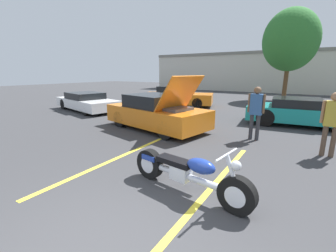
# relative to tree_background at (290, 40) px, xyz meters

# --- Properties ---
(parking_stripe_foreground) EXTENTS (0.12, 4.72, 0.01)m
(parking_stripe_foreground) POSITION_rel_tree_background_xyz_m (-2.37, -15.94, -4.47)
(parking_stripe_foreground) COLOR yellow
(parking_stripe_foreground) RESTS_ON ground
(parking_stripe_middle) EXTENTS (0.12, 4.72, 0.01)m
(parking_stripe_middle) POSITION_rel_tree_background_xyz_m (0.26, -15.94, -4.47)
(parking_stripe_middle) COLOR yellow
(parking_stripe_middle) RESTS_ON ground
(far_building) EXTENTS (32.00, 4.20, 4.40)m
(far_building) POSITION_rel_tree_background_xyz_m (-0.16, 8.42, -2.14)
(far_building) COLOR beige
(far_building) RESTS_ON ground
(tree_background) EXTENTS (3.93, 3.93, 6.74)m
(tree_background) POSITION_rel_tree_background_xyz_m (0.00, 0.00, 0.00)
(tree_background) COLOR brown
(tree_background) RESTS_ON ground
(motorcycle) EXTENTS (2.50, 0.76, 0.94)m
(motorcycle) POSITION_rel_tree_background_xyz_m (-0.07, -16.48, -4.09)
(motorcycle) COLOR black
(motorcycle) RESTS_ON ground
(show_car_hood_open) EXTENTS (4.43, 2.62, 2.05)m
(show_car_hood_open) POSITION_rel_tree_background_xyz_m (-3.28, -12.81, -3.83)
(show_car_hood_open) COLOR orange
(show_car_hood_open) RESTS_ON ground
(parked_car_mid_right_row) EXTENTS (4.24, 2.32, 1.12)m
(parked_car_mid_right_row) POSITION_rel_tree_background_xyz_m (1.39, -9.14, -3.91)
(parked_car_mid_right_row) COLOR teal
(parked_car_mid_right_row) RESTS_ON ground
(parked_car_mid_left_row) EXTENTS (4.86, 3.18, 1.29)m
(parked_car_mid_left_row) POSITION_rel_tree_background_xyz_m (-5.69, -6.97, -3.86)
(parked_car_mid_left_row) COLOR orange
(parked_car_mid_left_row) RESTS_ON ground
(parked_car_left_row) EXTENTS (4.87, 2.73, 1.02)m
(parked_car_left_row) POSITION_rel_tree_background_xyz_m (-9.20, -11.36, -3.97)
(parked_car_left_row) COLOR white
(parked_car_left_row) RESTS_ON ground
(spectator_by_show_car) EXTENTS (0.52, 0.23, 1.72)m
(spectator_by_show_car) POSITION_rel_tree_background_xyz_m (0.26, -12.35, -3.45)
(spectator_by_show_car) COLOR #333338
(spectator_by_show_car) RESTS_ON ground
(spectator_midground) EXTENTS (0.52, 0.22, 1.68)m
(spectator_midground) POSITION_rel_tree_background_xyz_m (2.21, -12.89, -3.48)
(spectator_midground) COLOR brown
(spectator_midground) RESTS_ON ground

